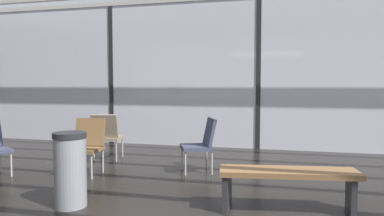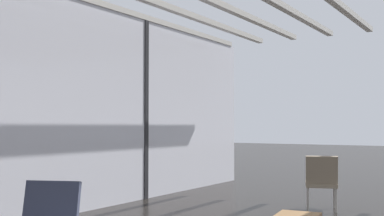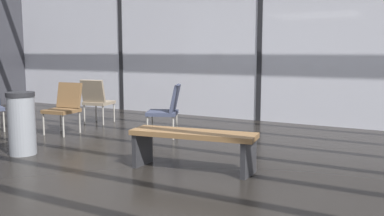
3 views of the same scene
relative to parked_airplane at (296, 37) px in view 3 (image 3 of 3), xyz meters
The scene contains 10 objects.
ground_plane 11.74m from the parked_airplane, 85.28° to the right, with size 60.00×60.00×0.00m, color black.
glass_curtain_wall 6.42m from the parked_airplane, 81.45° to the right, with size 14.00×0.08×3.29m, color silver.
window_mullion_0 6.84m from the parked_airplane, 111.86° to the right, with size 0.10×0.12×3.29m, color black.
window_mullion_1 6.42m from the parked_airplane, 81.45° to the right, with size 0.10×0.12×3.29m, color black.
parked_airplane is the anchor object (origin of this frame).
lounge_chair_1 9.49m from the parked_airplane, 99.37° to the right, with size 0.53×0.57×0.87m.
lounge_chair_2 8.80m from the parked_airplane, 88.68° to the right, with size 0.67×0.65×0.87m.
lounge_chair_3 8.53m from the parked_airplane, 101.76° to the right, with size 0.56×0.60×0.87m.
waiting_bench 10.45m from the parked_airplane, 81.57° to the right, with size 1.54×0.61×0.47m.
trash_bin 10.80m from the parked_airplane, 94.88° to the right, with size 0.38×0.38×0.86m.
Camera 3 is at (2.87, -2.93, 1.40)m, focal length 39.14 mm.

